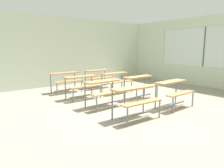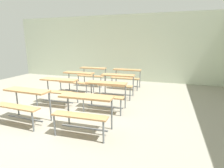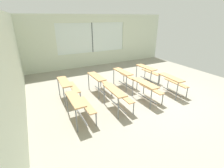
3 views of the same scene
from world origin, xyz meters
The scene contains 11 objects.
ground centered at (0.00, 0.00, -0.03)m, with size 10.00×9.00×0.05m, color gray.
wall_back centered at (0.00, 4.50, 1.50)m, with size 10.00×0.12×3.00m, color beige.
wall_right centered at (5.00, -0.13, 1.45)m, with size 0.12×9.00×3.00m.
desk_bench_r0c0 centered at (-0.27, -0.73, 0.56)m, with size 1.12×0.63×0.74m.
desk_bench_r0c1 centered at (1.22, -0.73, 0.56)m, with size 1.12×0.64×0.74m.
desk_bench_r1c0 centered at (-0.27, 0.52, 0.56)m, with size 1.12×0.63×0.74m.
desk_bench_r1c1 centered at (1.19, 0.55, 0.56)m, with size 1.12×0.63×0.74m.
desk_bench_r2c0 centered at (-0.29, 1.74, 0.56)m, with size 1.11×0.60×0.74m.
desk_bench_r2c1 centered at (1.16, 1.76, 0.56)m, with size 1.12×0.62×0.74m.
desk_bench_r3c0 centered at (-0.29, 3.00, 0.56)m, with size 1.11×0.61×0.74m.
desk_bench_r3c1 centered at (1.18, 2.99, 0.56)m, with size 1.10×0.59×0.74m.
Camera 3 is at (-4.31, 4.05, 2.85)m, focal length 25.74 mm.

